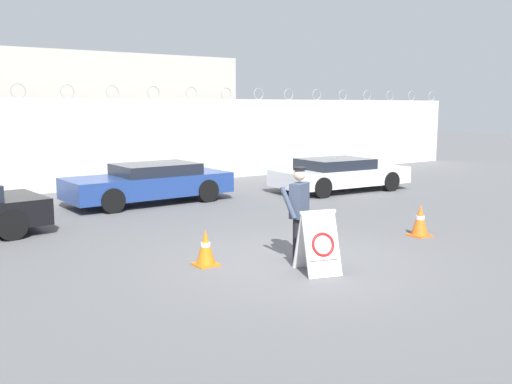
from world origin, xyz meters
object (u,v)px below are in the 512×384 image
parked_car_far_side (339,174)px  traffic_cone_near (206,248)px  barricade_sign (319,242)px  traffic_cone_mid (420,220)px  security_guard (299,209)px  parked_car_rear_sedan (150,183)px

parked_car_far_side → traffic_cone_near: bearing=-143.2°
barricade_sign → traffic_cone_mid: (3.67, 0.87, -0.19)m
security_guard → traffic_cone_near: (-1.54, 0.74, -0.65)m
barricade_sign → traffic_cone_near: size_ratio=1.65×
traffic_cone_mid → security_guard: bearing=-178.2°
barricade_sign → traffic_cone_mid: barricade_sign is taller
security_guard → traffic_cone_mid: bearing=154.6°
traffic_cone_near → parked_car_rear_sedan: size_ratio=0.14×
security_guard → parked_car_rear_sedan: 7.44m
traffic_cone_mid → parked_car_rear_sedan: size_ratio=0.15×
security_guard → parked_car_rear_sedan: security_guard is taller
traffic_cone_mid → traffic_cone_near: bearing=172.9°
parked_car_rear_sedan → parked_car_far_side: 6.34m
security_guard → parked_car_far_side: (6.56, 6.04, -0.40)m
barricade_sign → parked_car_far_side: (6.74, 6.80, 0.04)m
security_guard → parked_car_rear_sedan: size_ratio=0.36×
traffic_cone_near → parked_car_rear_sedan: bearing=74.0°
parked_car_far_side → security_guard: bearing=-133.8°
traffic_cone_mid → parked_car_far_side: 6.68m
security_guard → parked_car_far_side: size_ratio=0.37×
security_guard → traffic_cone_near: size_ratio=2.66×
parked_car_rear_sedan → parked_car_far_side: bearing=165.3°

